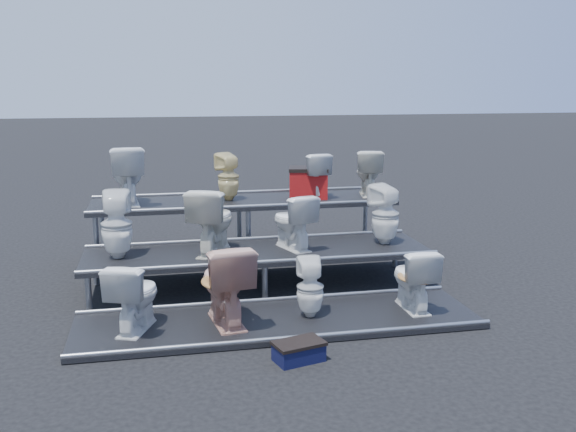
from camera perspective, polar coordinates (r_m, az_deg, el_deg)
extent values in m
plane|color=black|center=(8.04, -2.64, -6.23)|extent=(80.00, 80.00, 0.00)
cube|color=black|center=(6.82, -0.87, -9.32)|extent=(4.20, 1.20, 0.06)
cube|color=black|center=(7.97, -2.66, -4.66)|extent=(4.20, 1.20, 0.46)
cube|color=black|center=(9.16, -3.97, -1.19)|extent=(4.20, 1.20, 0.86)
imported|color=white|center=(6.59, -13.49, -6.88)|extent=(0.62, 0.79, 0.71)
imported|color=tan|center=(6.59, -5.61, -5.94)|extent=(0.58, 0.89, 0.85)
imported|color=white|center=(6.77, 1.98, -6.36)|extent=(0.31, 0.32, 0.64)
imported|color=white|center=(7.11, 11.05, -5.44)|extent=(0.39, 0.68, 0.69)
imported|color=white|center=(7.73, -14.99, -0.75)|extent=(0.37, 0.38, 0.80)
imported|color=silver|center=(7.75, -6.75, -0.38)|extent=(0.71, 0.90, 0.80)
imported|color=white|center=(7.90, 0.41, -0.48)|extent=(0.58, 0.76, 0.69)
imported|color=white|center=(8.23, 8.65, 0.15)|extent=(0.46, 0.46, 0.76)
imported|color=white|center=(8.94, -14.09, 3.54)|extent=(0.50, 0.81, 0.79)
imported|color=beige|center=(8.99, -5.32, 3.49)|extent=(0.40, 0.40, 0.67)
imported|color=white|center=(9.21, 2.14, 3.66)|extent=(0.47, 0.69, 0.64)
imported|color=silver|center=(9.44, 7.13, 3.87)|extent=(0.51, 0.72, 0.67)
cube|color=#A01311|center=(9.20, 1.84, 2.85)|extent=(0.62, 0.54, 0.39)
cube|color=black|center=(5.96, 0.96, -12.05)|extent=(0.49, 0.36, 0.16)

